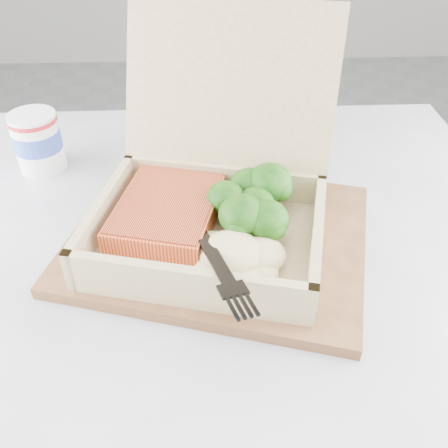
{
  "coord_description": "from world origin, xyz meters",
  "views": [
    {
      "loc": [
        0.03,
        -0.86,
        1.08
      ],
      "look_at": [
        0.05,
        -0.45,
        0.75
      ],
      "focal_mm": 40.0,
      "sensor_mm": 36.0,
      "label": 1
    }
  ],
  "objects_px": {
    "paper_cup": "(37,140)",
    "cafe_table": "(218,365)",
    "takeout_container": "(215,182)",
    "serving_tray": "(219,237)"
  },
  "relations": [
    {
      "from": "paper_cup",
      "to": "cafe_table",
      "type": "bearing_deg",
      "value": -41.45
    },
    {
      "from": "takeout_container",
      "to": "serving_tray",
      "type": "bearing_deg",
      "value": -68.34
    },
    {
      "from": "cafe_table",
      "to": "serving_tray",
      "type": "xyz_separation_m",
      "value": [
        0.0,
        0.04,
        0.19
      ]
    },
    {
      "from": "cafe_table",
      "to": "takeout_container",
      "type": "bearing_deg",
      "value": 88.75
    },
    {
      "from": "serving_tray",
      "to": "paper_cup",
      "type": "distance_m",
      "value": 0.29
    },
    {
      "from": "serving_tray",
      "to": "cafe_table",
      "type": "bearing_deg",
      "value": -96.82
    },
    {
      "from": "cafe_table",
      "to": "takeout_container",
      "type": "distance_m",
      "value": 0.26
    },
    {
      "from": "serving_tray",
      "to": "takeout_container",
      "type": "xyz_separation_m",
      "value": [
        -0.0,
        0.02,
        0.06
      ]
    },
    {
      "from": "takeout_container",
      "to": "paper_cup",
      "type": "bearing_deg",
      "value": 161.48
    },
    {
      "from": "takeout_container",
      "to": "cafe_table",
      "type": "bearing_deg",
      "value": -77.57
    }
  ]
}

